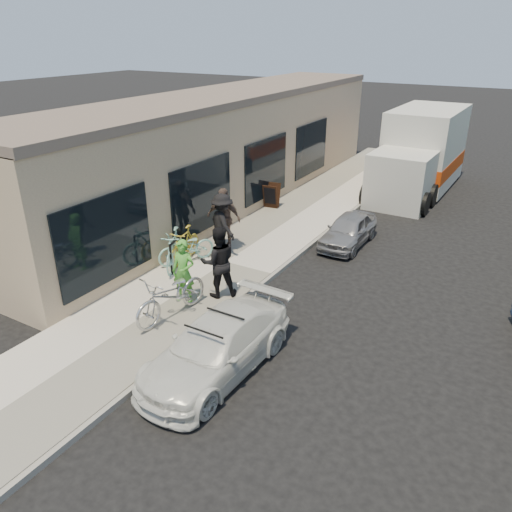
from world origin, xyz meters
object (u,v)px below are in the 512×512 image
at_px(cruiser_bike_a, 174,249).
at_px(bystander_a, 223,224).
at_px(cruiser_bike_c, 184,245).
at_px(bike_rack, 175,252).
at_px(tandem_bike, 172,296).
at_px(man_standing, 218,262).
at_px(bystander_b, 224,218).
at_px(sedan_silver, 348,230).
at_px(moving_truck, 420,155).
at_px(sandwich_board, 271,196).
at_px(woman_rider, 184,272).
at_px(cruiser_bike_b, 186,248).
at_px(sedan_white, 217,346).

xyz_separation_m(cruiser_bike_a, bystander_a, (0.59, 1.56, 0.37)).
bearing_deg(cruiser_bike_c, bike_rack, -83.40).
height_order(tandem_bike, man_standing, man_standing).
bearing_deg(tandem_bike, bystander_b, 113.87).
bearing_deg(cruiser_bike_c, sedan_silver, 39.13).
distance_m(moving_truck, bystander_a, 10.59).
distance_m(sandwich_board, bystander_b, 4.09).
height_order(bike_rack, sedan_silver, bike_rack).
bearing_deg(sandwich_board, man_standing, -80.24).
distance_m(tandem_bike, bystander_b, 4.30).
distance_m(moving_truck, cruiser_bike_a, 12.27).
bearing_deg(bystander_b, woman_rider, -79.17).
bearing_deg(moving_truck, cruiser_bike_b, -107.70).
xyz_separation_m(cruiser_bike_a, bystander_b, (0.38, 1.92, 0.40)).
bearing_deg(bike_rack, moving_truck, 72.62).
bearing_deg(sedan_white, sedan_silver, 93.11).
bearing_deg(bystander_a, man_standing, 150.86).
xyz_separation_m(woman_rider, bystander_b, (-1.07, 3.34, 0.13)).
bearing_deg(man_standing, sandwich_board, -114.83).
xyz_separation_m(sedan_silver, cruiser_bike_a, (-3.51, -4.35, 0.20)).
height_order(cruiser_bike_c, bystander_a, bystander_a).
relative_size(sedan_white, cruiser_bike_c, 2.34).
height_order(man_standing, cruiser_bike_a, man_standing).
bearing_deg(cruiser_bike_c, bystander_a, 52.69).
distance_m(sedan_white, bystander_b, 6.01).
bearing_deg(tandem_bike, sedan_white, -20.24).
bearing_deg(bike_rack, cruiser_bike_c, 105.26).
bearing_deg(sedan_silver, cruiser_bike_c, -132.11).
xyz_separation_m(sedan_white, moving_truck, (0.26, 14.75, 0.92)).
relative_size(moving_truck, bystander_b, 3.62).
height_order(cruiser_bike_c, bystander_b, bystander_b).
distance_m(bike_rack, sedan_white, 4.54).
bearing_deg(bike_rack, cruiser_bike_a, 134.82).
bearing_deg(man_standing, cruiser_bike_a, -62.98).
bearing_deg(bystander_a, sedan_white, 151.76).
bearing_deg(sedan_silver, man_standing, -106.36).
xyz_separation_m(man_standing, bystander_b, (-1.62, 2.66, 0.02)).
bearing_deg(woman_rider, tandem_bike, -83.65).
xyz_separation_m(tandem_bike, man_standing, (0.34, 1.43, 0.36)).
height_order(sandwich_board, woman_rider, woman_rider).
bearing_deg(cruiser_bike_c, moving_truck, 62.26).
height_order(woman_rider, cruiser_bike_b, woman_rider).
bearing_deg(sedan_white, woman_rider, 143.87).
height_order(moving_truck, cruiser_bike_a, moving_truck).
xyz_separation_m(tandem_bike, cruiser_bike_a, (-1.67, 2.16, -0.02)).
relative_size(moving_truck, bystander_a, 3.74).
xyz_separation_m(woman_rider, man_standing, (0.56, 0.68, 0.11)).
bearing_deg(sedan_silver, bystander_a, -136.27).
bearing_deg(man_standing, bystander_a, -101.11).
bearing_deg(bystander_b, sedan_silver, 30.91).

